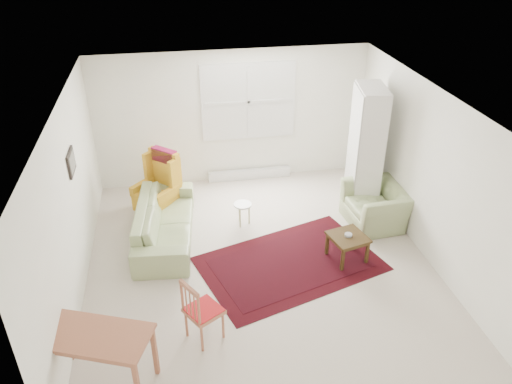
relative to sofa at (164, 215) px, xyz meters
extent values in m
cube|color=beige|center=(1.35, -0.91, -0.43)|extent=(5.00, 5.50, 0.01)
cube|color=white|center=(1.35, -0.91, 2.07)|extent=(5.00, 5.50, 0.01)
cube|color=white|center=(1.35, 1.84, 0.82)|extent=(5.00, 0.04, 2.50)
cube|color=white|center=(1.35, -3.66, 0.82)|extent=(5.00, 0.04, 2.50)
cube|color=white|center=(-1.15, -0.91, 0.82)|extent=(0.04, 5.50, 2.50)
cube|color=white|center=(3.85, -0.91, 0.82)|extent=(0.04, 5.50, 2.50)
cube|color=white|center=(1.65, 1.82, 1.12)|extent=(1.72, 0.06, 1.42)
cube|color=white|center=(1.65, 1.82, 1.12)|extent=(1.60, 0.02, 1.30)
cube|color=silver|center=(1.65, 1.76, -0.34)|extent=(1.60, 0.12, 0.18)
cube|color=black|center=(-1.13, -0.41, 1.22)|extent=(0.03, 0.42, 0.32)
cube|color=olive|center=(-1.11, -0.41, 1.22)|extent=(0.01, 0.34, 0.24)
imported|color=#91A16B|center=(0.00, 0.00, 0.00)|extent=(1.03, 2.19, 0.86)
imported|color=#91A16B|center=(3.45, -0.17, -0.03)|extent=(0.96, 1.08, 0.79)
camera|label=1|loc=(0.24, -6.74, 4.19)|focal=35.00mm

